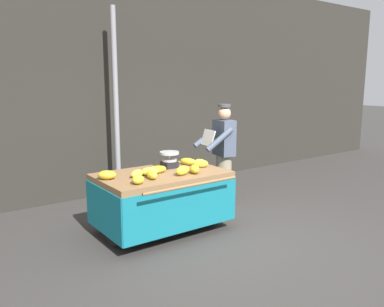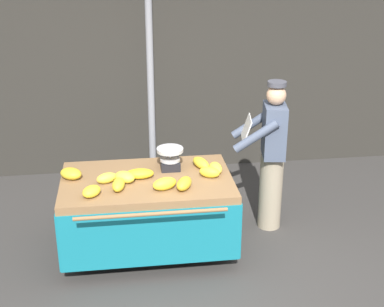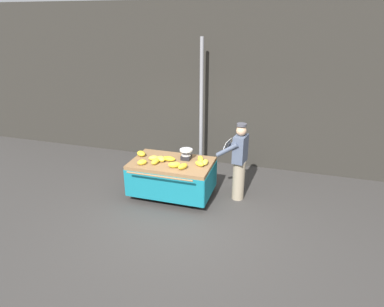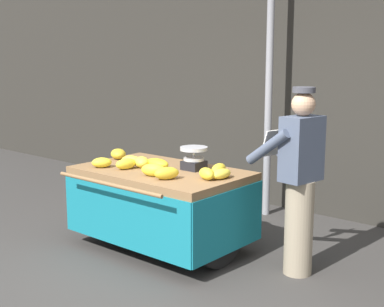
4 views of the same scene
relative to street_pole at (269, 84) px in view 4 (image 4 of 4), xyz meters
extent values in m
plane|color=#383533|center=(0.37, -2.58, -1.65)|extent=(60.00, 60.00, 0.00)
cube|color=#2D2B26|center=(0.37, 0.54, 0.41)|extent=(16.00, 0.24, 4.12)
cylinder|color=gray|center=(0.00, 0.00, 0.00)|extent=(0.09, 0.09, 3.30)
cube|color=olive|center=(-0.17, -1.74, -0.85)|extent=(1.73, 1.07, 0.08)
cylinder|color=black|center=(-0.95, -1.74, -1.27)|extent=(0.05, 0.77, 0.77)
cylinder|color=#B7B7BC|center=(-0.98, -1.74, -1.27)|extent=(0.01, 0.14, 0.14)
cylinder|color=black|center=(0.62, -1.74, -1.27)|extent=(0.05, 0.77, 0.77)
cylinder|color=#B7B7BC|center=(0.65, -1.74, -1.27)|extent=(0.01, 0.14, 0.14)
cylinder|color=#4C4742|center=(-0.17, -1.29, -1.27)|extent=(0.05, 0.05, 0.76)
cube|color=#147284|center=(-0.17, -2.28, -1.19)|extent=(1.73, 0.02, 0.60)
cube|color=#147284|center=(-0.17, -1.21, -1.19)|extent=(1.73, 0.02, 0.60)
cube|color=#147284|center=(-1.03, -1.74, -1.19)|extent=(0.02, 1.07, 0.60)
cube|color=#147284|center=(0.70, -1.74, -1.19)|extent=(0.02, 1.07, 0.60)
cylinder|color=olive|center=(-0.17, -2.46, -0.83)|extent=(1.38, 0.04, 0.04)
cube|color=black|center=(0.09, -1.53, -0.76)|extent=(0.20, 0.20, 0.09)
cylinder|color=#B7B7BC|center=(0.09, -1.53, -0.66)|extent=(0.02, 0.02, 0.11)
cylinder|color=#B7B7BC|center=(0.09, -1.53, -0.59)|extent=(0.28, 0.28, 0.04)
cylinder|color=#B7B7BC|center=(0.09, -1.53, -0.70)|extent=(0.21, 0.21, 0.03)
ellipsoid|color=yellow|center=(-0.01, -2.02, -0.75)|extent=(0.28, 0.21, 0.12)
ellipsoid|color=gold|center=(-0.24, -1.73, -0.76)|extent=(0.29, 0.15, 0.10)
ellipsoid|color=yellow|center=(-0.45, -1.96, -0.75)|extent=(0.15, 0.25, 0.11)
ellipsoid|color=yellow|center=(0.42, -1.54, -0.76)|extent=(0.21, 0.30, 0.10)
ellipsoid|color=yellow|center=(0.55, -1.68, -0.76)|extent=(0.13, 0.25, 0.09)
ellipsoid|color=yellow|center=(-0.57, -1.78, -0.76)|extent=(0.24, 0.19, 0.10)
ellipsoid|color=yellow|center=(-0.39, -1.80, -0.75)|extent=(0.26, 0.25, 0.11)
ellipsoid|color=yellow|center=(0.47, -1.79, -0.75)|extent=(0.24, 0.20, 0.11)
ellipsoid|color=yellow|center=(-0.70, -2.07, -0.76)|extent=(0.24, 0.25, 0.10)
ellipsoid|color=gold|center=(0.18, -2.03, -0.75)|extent=(0.22, 0.27, 0.12)
ellipsoid|color=gold|center=(-0.92, -1.64, -0.75)|extent=(0.29, 0.27, 0.12)
cylinder|color=gray|center=(1.24, -1.40, -1.21)|extent=(0.26, 0.26, 0.88)
cube|color=#475166|center=(1.24, -1.40, -0.48)|extent=(0.29, 0.41, 0.58)
sphere|color=tan|center=(1.24, -1.40, -0.09)|extent=(0.21, 0.21, 0.21)
cylinder|color=#3F3F47|center=(1.24, -1.40, 0.04)|extent=(0.20, 0.20, 0.05)
cylinder|color=#475166|center=(0.99, -1.58, -0.47)|extent=(0.49, 0.16, 0.37)
cylinder|color=#475166|center=(1.06, -1.16, -0.47)|extent=(0.49, 0.16, 0.37)
cube|color=silver|center=(0.94, -1.36, -0.46)|extent=(0.14, 0.35, 0.25)
camera|label=1|loc=(-2.87, -6.18, 0.41)|focal=36.36mm
camera|label=2|loc=(-0.38, -6.76, 1.52)|focal=50.98mm
camera|label=3|loc=(2.15, -7.84, 2.01)|focal=31.01mm
camera|label=4|loc=(3.49, -5.56, 0.32)|focal=49.61mm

